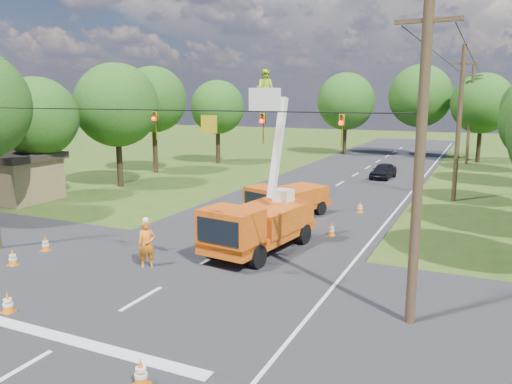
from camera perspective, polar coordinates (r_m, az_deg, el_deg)
The scene contains 28 objects.
ground at distance 34.99m, azimuth 7.40°, elevation -0.38°, with size 140.00×140.00×0.00m, color #2D4C17.
road_main at distance 34.99m, azimuth 7.40°, elevation -0.38°, with size 12.00×100.00×0.06m, color black.
road_cross at distance 19.19m, azimuth -9.28°, elevation -9.95°, with size 56.00×10.00×0.07m, color black.
stop_bar at distance 15.54m, azimuth -20.45°, elevation -15.70°, with size 9.00×0.45×0.02m, color silver.
edge_line at distance 33.79m, azimuth 16.49°, elevation -1.15°, with size 0.12×90.00×0.02m, color silver.
bucket_truck at distance 21.76m, azimuth 0.31°, elevation -2.74°, with size 3.20×6.53×7.90m.
second_truck at distance 28.09m, azimuth 3.52°, elevation -0.92°, with size 3.63×5.69×2.00m.
ground_worker at distance 20.49m, azimuth -12.39°, elevation -5.86°, with size 0.70×0.46×1.93m, color #F45314.
distant_car at distance 43.05m, azimuth 14.35°, elevation 2.35°, with size 1.53×3.81×1.30m, color black.
traffic_cone_0 at distance 17.98m, azimuth -26.51°, elevation -11.24°, with size 0.38×0.38×0.71m.
traffic_cone_1 at distance 12.83m, azimuth -13.03°, elevation -19.44°, with size 0.38×0.38×0.71m.
traffic_cone_2 at distance 23.90m, azimuth 1.12°, elevation -4.70°, with size 0.38×0.38×0.71m.
traffic_cone_3 at distance 24.84m, azimuth 8.58°, elevation -4.22°, with size 0.38×0.38×0.71m.
traffic_cone_4 at distance 22.63m, azimuth -26.05°, elevation -6.74°, with size 0.38×0.38×0.71m.
traffic_cone_5 at distance 24.09m, azimuth -22.93°, elevation -5.45°, with size 0.38×0.38×0.71m.
traffic_cone_7 at distance 30.05m, azimuth 11.80°, elevation -1.69°, with size 0.38×0.38×0.71m.
pole_right_near at distance 14.97m, azimuth 18.22°, elevation 3.93°, with size 1.80×0.30×10.00m.
pole_right_mid at distance 34.86m, azimuth 22.19°, elevation 7.34°, with size 1.80×0.30×10.00m.
pole_right_far at distance 54.83m, azimuth 23.28°, elevation 8.26°, with size 1.80×0.30×10.00m.
signal_span at distance 16.81m, azimuth -3.54°, elevation 7.80°, with size 18.00×0.29×1.07m.
shed at distance 36.61m, azimuth -25.98°, elevation 1.67°, with size 5.50×4.50×3.15m.
tree_left_c at distance 35.77m, azimuth -23.71°, elevation 7.83°, with size 5.20×5.20×8.06m.
tree_left_d at distance 39.01m, azimuth -15.64°, elevation 9.53°, with size 6.20×6.20×9.24m.
tree_left_e at distance 45.62m, azimuth -11.66°, elevation 10.30°, with size 5.80×5.80×9.41m.
tree_left_f at distance 51.29m, azimuth -4.42°, elevation 9.63°, with size 5.40×5.40×8.40m.
tree_far_a at distance 59.75m, azimuth 10.24°, elevation 10.14°, with size 6.60×6.60×9.50m.
tree_far_b at distance 60.21m, azimuth 18.25°, elevation 10.37°, with size 7.00×7.00×10.32m.
tree_far_c at distance 56.79m, azimuth 24.44°, elevation 9.20°, with size 6.20×6.20×9.18m.
Camera 1 is at (10.19, -12.78, 6.78)m, focal length 35.00 mm.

